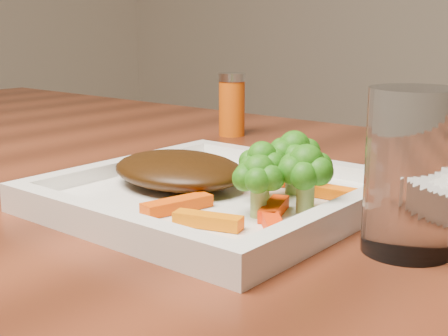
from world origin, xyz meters
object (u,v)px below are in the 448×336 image
Objects in this scene: steak at (179,170)px; drinking_glass at (411,172)px; spice_shaker at (232,104)px; plate at (216,199)px.

drinking_glass is at bearing 0.02° from steak.
drinking_glass reaches higher than spice_shaker.
steak is (-0.05, 0.00, 0.02)m from plate.
plate is 0.05m from steak.
spice_shaker is at bearing 126.44° from plate.
spice_shaker reaches higher than plate.
plate is 0.19m from drinking_glass.
drinking_glass is (0.18, 0.00, 0.05)m from plate.
drinking_glass is (0.40, -0.29, 0.01)m from spice_shaker.
steak is at bearing 179.73° from plate.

